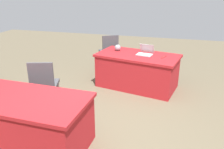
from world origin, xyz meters
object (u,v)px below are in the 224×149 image
Objects in this scene: chair_near_front at (109,50)px; yarn_ball at (118,48)px; laptop_silver at (145,53)px; scissors_red at (163,57)px; chair_tucked_right at (44,82)px; table_foreground at (137,71)px; table_mid_left at (29,122)px.

yarn_ball is at bearing -91.15° from chair_near_front.
laptop_silver is 2.04× the size of scissors_red.
chair_near_front is 5.33× the size of scissors_red.
chair_tucked_right is 5.31× the size of scissors_red.
table_foreground is at bearing 29.18° from chair_tucked_right.
chair_near_front is at bearing -44.46° from table_foreground.
yarn_ball is 0.77× the size of scissors_red.
chair_tucked_right is at bearing 62.00° from yarn_ball.
table_foreground is 1.28m from chair_near_front.
chair_near_front reaches higher than laptop_silver.
table_foreground is 1.96× the size of chair_tucked_right.
laptop_silver is 2.64× the size of yarn_ball.
chair_tucked_right is (0.50, 2.39, -0.00)m from chair_near_front.
chair_near_front is at bearing -93.34° from table_mid_left.
laptop_silver is (-0.15, -0.05, 0.41)m from table_foreground.
laptop_silver is at bearing -116.39° from table_mid_left.
scissors_red is at bearing -64.35° from chair_near_front.
laptop_silver is 0.41m from scissors_red.
yarn_ball is at bearing -81.76° from scissors_red.
scissors_red is (-1.45, 0.94, 0.20)m from chair_near_front.
table_foreground is 10.42× the size of scissors_red.
yarn_ball is 1.07m from scissors_red.
chair_tucked_right is 2.44m from scissors_red.
table_foreground is 0.69m from yarn_ball.
scissors_red is at bearing -124.43° from table_mid_left.
laptop_silver is at bearing -84.32° from scissors_red.
yarn_ball is (-0.90, -1.70, 0.26)m from chair_tucked_right.
chair_near_front is at bearing -59.94° from yarn_ball.
laptop_silver is (-1.55, -1.56, 0.23)m from chair_tucked_right.
table_mid_left is at bearing 74.88° from laptop_silver.
chair_tucked_right is (0.31, -0.94, 0.18)m from table_mid_left.
laptop_silver is at bearing -159.97° from table_foreground.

